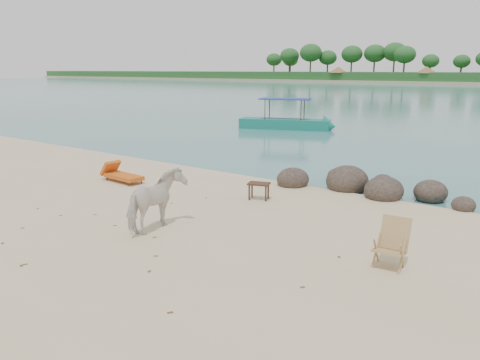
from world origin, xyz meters
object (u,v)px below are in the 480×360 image
(cow, at_px, (156,202))
(boat_near, at_px, (285,104))
(lounge_chair, at_px, (124,175))
(side_table, at_px, (259,192))
(deck_chair, at_px, (389,246))
(boulders, at_px, (361,186))

(cow, distance_m, boat_near, 21.61)
(cow, relative_size, lounge_chair, 0.90)
(cow, height_order, side_table, cow)
(lounge_chair, height_order, boat_near, boat_near)
(deck_chair, xyz_separation_m, boat_near, (-13.77, 18.75, 1.17))
(side_table, relative_size, deck_chair, 0.65)
(boulders, height_order, side_table, boulders)
(boulders, relative_size, deck_chair, 6.32)
(lounge_chair, bearing_deg, boulders, 31.57)
(lounge_chair, xyz_separation_m, boat_near, (-3.66, 17.05, 1.38))
(cow, bearing_deg, boat_near, -77.59)
(deck_chair, bearing_deg, cow, -172.14)
(side_table, height_order, deck_chair, deck_chair)
(boulders, bearing_deg, deck_chair, -62.67)
(boulders, distance_m, cow, 7.20)
(deck_chair, relative_size, boat_near, 0.14)
(boulders, height_order, cow, cow)
(side_table, bearing_deg, cow, -116.27)
(boulders, height_order, boat_near, boat_near)
(boulders, xyz_separation_m, deck_chair, (2.86, -5.53, 0.29))
(boat_near, bearing_deg, side_table, -80.91)
(boat_near, bearing_deg, boulders, -70.06)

